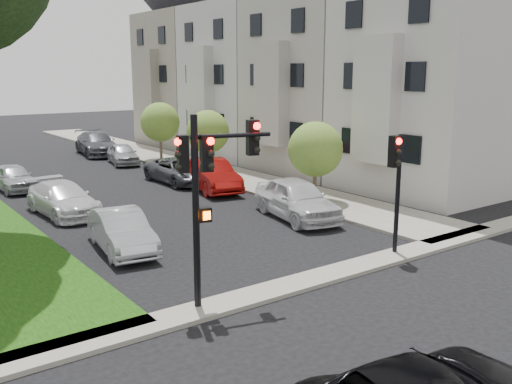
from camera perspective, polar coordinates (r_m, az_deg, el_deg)
ground at (r=14.99m, az=11.54°, el=-10.78°), size 140.00×140.00×0.00m
sidewalk_right at (r=37.76m, az=-8.76°, el=3.27°), size 3.50×44.00×0.12m
sidewalk_cross at (r=16.27m, az=6.31°, el=-8.50°), size 60.00×1.00×0.12m
house_a at (r=28.57m, az=17.39°, el=13.92°), size 7.70×7.55×15.97m
house_b at (r=33.62m, az=6.81°, el=14.02°), size 7.70×7.55×15.97m
house_c at (r=39.45m, az=-0.82°, el=13.80°), size 7.70×7.55×15.97m
house_d at (r=45.78m, az=-6.41°, el=13.50°), size 7.70×7.55×15.97m
small_tree_a at (r=24.91m, az=5.96°, el=4.27°), size 2.40×2.40×3.60m
small_tree_b at (r=32.06m, az=-4.84°, el=6.02°), size 2.40×2.40×3.60m
small_tree_c at (r=37.14m, az=-9.57°, el=6.90°), size 2.51×2.51×3.76m
traffic_signal_main at (r=13.58m, az=-4.80°, el=1.57°), size 2.33×0.71×4.78m
traffic_signal_secondary at (r=18.02m, az=13.84°, el=1.91°), size 0.49×0.39×3.85m
car_parked_0 at (r=22.48m, az=4.10°, el=-0.69°), size 2.80×4.99×1.60m
car_parked_1 at (r=27.75m, az=-4.50°, el=1.69°), size 2.51×4.87×1.53m
car_parked_2 at (r=29.87m, az=-7.66°, el=2.13°), size 2.20×4.67×1.29m
car_parked_3 at (r=36.55m, az=-13.17°, el=3.73°), size 2.27×4.01×1.29m
car_parked_4 at (r=41.05m, az=-15.62°, el=4.70°), size 2.92×5.68×1.58m
car_parked_5 at (r=18.98m, az=-13.30°, el=-3.82°), size 1.95×4.18×1.32m
car_parked_6 at (r=24.33m, az=-18.74°, el=-0.67°), size 2.11×4.64×1.32m
car_parked_7 at (r=30.15m, az=-23.10°, el=1.34°), size 1.72×3.85×1.29m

